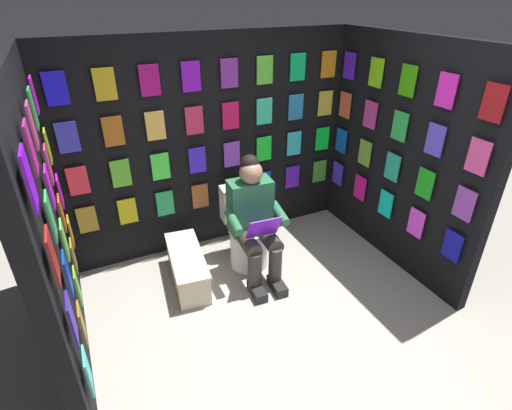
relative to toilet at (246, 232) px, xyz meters
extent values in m
plane|color=#9E998E|center=(0.12, 1.47, -0.33)|extent=(30.00, 30.00, 0.00)
cube|color=black|center=(0.12, -0.56, 0.75)|extent=(3.03, 0.10, 2.15)
cube|color=olive|center=(1.40, -0.47, 0.26)|extent=(0.17, 0.01, 0.26)
cube|color=#CAC412|center=(1.04, -0.47, 0.26)|extent=(0.17, 0.01, 0.26)
cube|color=#1E9953|center=(0.67, -0.47, 0.26)|extent=(0.17, 0.01, 0.26)
cube|color=#AA5629|center=(0.31, -0.47, 0.26)|extent=(0.17, 0.01, 0.26)
cube|color=#0FA09D|center=(-0.06, -0.47, 0.26)|extent=(0.17, 0.01, 0.26)
cube|color=blue|center=(-0.42, -0.47, 0.26)|extent=(0.17, 0.01, 0.26)
cube|color=#5A1EC7|center=(-0.79, -0.47, 0.26)|extent=(0.17, 0.01, 0.26)
cube|color=#468E2C|center=(-1.16, -0.47, 0.26)|extent=(0.17, 0.01, 0.26)
cube|color=#EB2E3D|center=(1.40, -0.47, 0.65)|extent=(0.17, 0.01, 0.26)
cube|color=#55BC29|center=(1.04, -0.47, 0.65)|extent=(0.17, 0.01, 0.26)
cube|color=#40EF42|center=(0.67, -0.47, 0.65)|extent=(0.17, 0.01, 0.26)
cube|color=#3F22E8|center=(0.31, -0.47, 0.65)|extent=(0.17, 0.01, 0.26)
cube|color=purple|center=(-0.06, -0.47, 0.65)|extent=(0.17, 0.01, 0.26)
cube|color=#1AE733|center=(-0.42, -0.47, 0.65)|extent=(0.17, 0.01, 0.26)
cube|color=#35C4DB|center=(-0.79, -0.47, 0.65)|extent=(0.17, 0.01, 0.26)
cube|color=#0DDF31|center=(-1.16, -0.47, 0.65)|extent=(0.17, 0.01, 0.26)
cube|color=#3231CB|center=(1.40, -0.47, 1.05)|extent=(0.17, 0.01, 0.26)
cube|color=#A45814|center=(1.04, -0.47, 1.05)|extent=(0.17, 0.01, 0.26)
cube|color=#E6B64A|center=(0.67, -0.47, 1.05)|extent=(0.17, 0.01, 0.26)
cube|color=#CC2853|center=(0.31, -0.47, 1.05)|extent=(0.17, 0.01, 0.26)
cube|color=#D8104F|center=(-0.06, -0.47, 1.05)|extent=(0.17, 0.01, 0.26)
cube|color=#37D19C|center=(-0.42, -0.47, 1.05)|extent=(0.17, 0.01, 0.26)
cube|color=#2979BB|center=(-0.79, -0.47, 1.05)|extent=(0.17, 0.01, 0.26)
cube|color=gold|center=(-1.16, -0.47, 1.05)|extent=(0.17, 0.01, 0.26)
cube|color=#1712DF|center=(1.40, -0.47, 1.45)|extent=(0.17, 0.01, 0.26)
cube|color=gold|center=(1.04, -0.47, 1.45)|extent=(0.17, 0.01, 0.26)
cube|color=#9D0C6C|center=(0.67, -0.47, 1.45)|extent=(0.17, 0.01, 0.26)
cube|color=#7E0FCB|center=(0.31, -0.47, 1.45)|extent=(0.17, 0.01, 0.26)
cube|color=#72279C|center=(-0.06, -0.47, 1.45)|extent=(0.17, 0.01, 0.26)
cube|color=#57C835|center=(-0.42, -0.47, 1.45)|extent=(0.17, 0.01, 0.26)
cube|color=#0DC563|center=(-0.79, -0.47, 1.45)|extent=(0.17, 0.01, 0.26)
cube|color=orange|center=(-1.16, -0.47, 1.45)|extent=(0.17, 0.01, 0.26)
cube|color=black|center=(-1.39, 0.48, 0.75)|extent=(0.10, 1.98, 2.15)
cube|color=#4129C0|center=(-1.31, -0.32, 0.26)|extent=(0.01, 0.17, 0.26)
cube|color=#DD1484|center=(-1.31, 0.08, 0.26)|extent=(0.01, 0.17, 0.26)
cube|color=#0BD9BC|center=(-1.31, 0.48, 0.26)|extent=(0.01, 0.17, 0.26)
cube|color=#E63DE9|center=(-1.31, 0.89, 0.26)|extent=(0.01, 0.17, 0.26)
cube|color=#0E0F9E|center=(-1.31, 1.29, 0.26)|extent=(0.01, 0.17, 0.26)
cube|color=#0F47AC|center=(-1.31, -0.32, 0.65)|extent=(0.01, 0.17, 0.26)
cube|color=#6FA02E|center=(-1.31, 0.08, 0.65)|extent=(0.01, 0.17, 0.26)
cube|color=teal|center=(-1.31, 0.48, 0.65)|extent=(0.01, 0.17, 0.26)
cube|color=#199C1A|center=(-1.31, 0.89, 0.65)|extent=(0.01, 0.17, 0.26)
cube|color=purple|center=(-1.31, 1.29, 0.65)|extent=(0.01, 0.17, 0.26)
cube|color=#C15335|center=(-1.31, -0.32, 1.05)|extent=(0.01, 0.17, 0.26)
cube|color=#BB3388|center=(-1.31, 0.08, 1.05)|extent=(0.01, 0.17, 0.26)
cube|color=green|center=(-1.31, 0.48, 1.05)|extent=(0.01, 0.17, 0.26)
cube|color=#5341CC|center=(-1.31, 0.89, 1.05)|extent=(0.01, 0.17, 0.26)
cube|color=#DB438E|center=(-1.31, 1.29, 1.05)|extent=(0.01, 0.17, 0.26)
cube|color=#4417D4|center=(-1.31, -0.32, 1.45)|extent=(0.01, 0.17, 0.26)
cube|color=#70CC13|center=(-1.31, 0.08, 1.45)|extent=(0.01, 0.17, 0.26)
cube|color=#33910D|center=(-1.31, 0.48, 1.45)|extent=(0.01, 0.17, 0.26)
cube|color=#E724C3|center=(-1.31, 0.89, 1.45)|extent=(0.01, 0.17, 0.26)
cube|color=maroon|center=(-1.31, 1.29, 1.45)|extent=(0.01, 0.17, 0.26)
cube|color=black|center=(1.64, 0.48, 0.75)|extent=(0.10, 1.98, 2.15)
cube|color=#38CCC0|center=(1.56, 1.29, 0.26)|extent=(0.01, 0.17, 0.26)
cube|color=#98681D|center=(1.56, 0.89, 0.26)|extent=(0.01, 0.17, 0.26)
cube|color=#5DB63B|center=(1.56, 0.48, 0.26)|extent=(0.01, 0.17, 0.26)
cube|color=#A67C34|center=(1.56, 0.08, 0.26)|extent=(0.01, 0.17, 0.26)
cube|color=gold|center=(1.56, -0.32, 0.26)|extent=(0.01, 0.17, 0.26)
cube|color=#2A1698|center=(1.56, 1.29, 0.65)|extent=(0.01, 0.17, 0.26)
cube|color=#0D34AA|center=(1.56, 0.89, 0.65)|extent=(0.01, 0.17, 0.26)
cube|color=#5FD346|center=(1.56, 0.48, 0.65)|extent=(0.01, 0.17, 0.26)
cube|color=#C15116|center=(1.56, 0.08, 0.65)|extent=(0.01, 0.17, 0.26)
cube|color=#CF1AD7|center=(1.56, -0.32, 0.65)|extent=(0.01, 0.17, 0.26)
cube|color=maroon|center=(1.56, 1.29, 1.05)|extent=(0.01, 0.17, 0.26)
cube|color=green|center=(1.56, 0.89, 1.05)|extent=(0.01, 0.17, 0.26)
cube|color=#B516D5|center=(1.56, 0.48, 1.05)|extent=(0.01, 0.17, 0.26)
cube|color=#E82D80|center=(1.56, 0.08, 1.05)|extent=(0.01, 0.17, 0.26)
cube|color=#AEC71A|center=(1.56, -0.32, 1.05)|extent=(0.01, 0.17, 0.26)
cube|color=#760DEF|center=(1.56, 1.29, 1.45)|extent=(0.01, 0.17, 0.26)
cube|color=#A11D7A|center=(1.56, 0.89, 1.45)|extent=(0.01, 0.17, 0.26)
cube|color=#C03A74|center=(1.56, 0.48, 1.45)|extent=(0.01, 0.17, 0.26)
cube|color=green|center=(1.56, 0.08, 1.45)|extent=(0.01, 0.17, 0.26)
cube|color=#D31BED|center=(1.56, -0.32, 1.45)|extent=(0.01, 0.17, 0.26)
cylinder|color=white|center=(0.01, 0.08, -0.13)|extent=(0.38, 0.38, 0.40)
cylinder|color=white|center=(0.01, 0.08, 0.09)|extent=(0.41, 0.41, 0.02)
cube|color=white|center=(-0.01, -0.18, 0.25)|extent=(0.39, 0.21, 0.36)
cylinder|color=white|center=(-0.01, -0.09, 0.25)|extent=(0.39, 0.10, 0.39)
cube|color=#286B42|center=(0.01, 0.11, 0.36)|extent=(0.42, 0.25, 0.52)
sphere|color=tan|center=(0.01, 0.14, 0.71)|extent=(0.21, 0.21, 0.21)
sphere|color=black|center=(0.01, 0.11, 0.78)|extent=(0.17, 0.17, 0.17)
cylinder|color=#38332D|center=(-0.08, 0.31, 0.11)|extent=(0.18, 0.41, 0.15)
cylinder|color=#38332D|center=(0.12, 0.30, 0.11)|extent=(0.18, 0.41, 0.15)
cylinder|color=#38332D|center=(-0.07, 0.49, -0.11)|extent=(0.12, 0.12, 0.42)
cylinder|color=#38332D|center=(0.13, 0.48, -0.11)|extent=(0.12, 0.12, 0.42)
cube|color=black|center=(-0.06, 0.55, -0.28)|extent=(0.13, 0.27, 0.09)
cube|color=black|center=(0.14, 0.54, -0.28)|extent=(0.13, 0.27, 0.09)
cylinder|color=#286B42|center=(-0.20, 0.30, 0.33)|extent=(0.11, 0.31, 0.13)
cylinder|color=#286B42|center=(0.24, 0.27, 0.33)|extent=(0.11, 0.31, 0.13)
cube|color=#6A17D5|center=(0.03, 0.45, 0.32)|extent=(0.31, 0.15, 0.23)
cube|color=beige|center=(0.65, 0.08, -0.18)|extent=(0.37, 0.82, 0.28)
cube|color=beige|center=(0.65, 0.08, -0.03)|extent=(0.39, 0.85, 0.03)
camera|label=1|loc=(1.35, 3.05, 2.15)|focal=27.82mm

